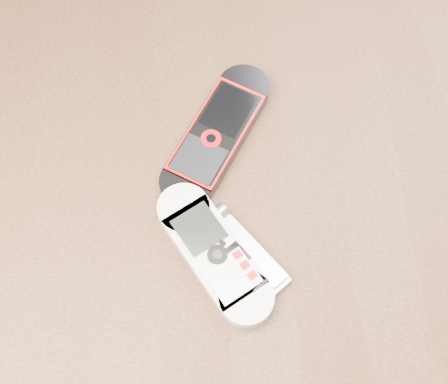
# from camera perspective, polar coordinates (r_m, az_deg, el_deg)

# --- Properties ---
(ground) EXTENTS (4.00, 4.00, 0.00)m
(ground) POSITION_cam_1_polar(r_m,az_deg,el_deg) (1.27, -0.23, -14.27)
(ground) COLOR #472B19
(ground) RESTS_ON ground
(table) EXTENTS (1.20, 0.80, 0.75)m
(table) POSITION_cam_1_polar(r_m,az_deg,el_deg) (0.65, -0.44, -4.25)
(table) COLOR black
(table) RESTS_ON ground
(nokia_white) EXTENTS (0.11, 0.14, 0.02)m
(nokia_white) POSITION_cam_1_polar(r_m,az_deg,el_deg) (0.52, -0.92, -5.59)
(nokia_white) COLOR silver
(nokia_white) RESTS_ON table
(nokia_black_red) EXTENTS (0.12, 0.16, 0.02)m
(nokia_black_red) POSITION_cam_1_polar(r_m,az_deg,el_deg) (0.57, -0.71, 5.27)
(nokia_black_red) COLOR black
(nokia_black_red) RESTS_ON table
(motorola_razr) EXTENTS (0.10, 0.10, 0.01)m
(motorola_razr) POSITION_cam_1_polar(r_m,az_deg,el_deg) (0.52, 1.16, -6.38)
(motorola_razr) COLOR silver
(motorola_razr) RESTS_ON table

